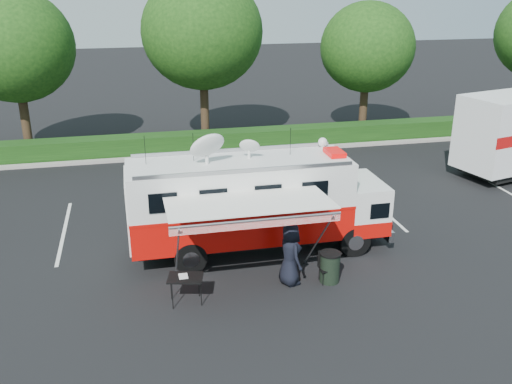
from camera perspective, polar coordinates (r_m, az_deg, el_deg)
The scene contains 9 objects.
ground_plane at distance 19.12m, azimuth 0.33°, elevation -5.85°, with size 120.00×120.00×0.00m, color black.
back_border at distance 30.19m, azimuth -3.11°, elevation 13.97°, with size 60.00×6.14×8.87m.
stall_lines at distance 21.70m, azimuth -2.73°, elevation -2.50°, with size 24.12×5.50×0.01m.
command_truck at distance 18.39m, azimuth 0.12°, elevation -1.04°, with size 8.43×2.32×4.05m.
awning at distance 15.73m, azimuth -0.63°, elevation -1.52°, with size 4.60×2.40×2.78m.
person at distance 17.24m, azimuth 3.37°, elevation -9.07°, with size 0.94×0.61×1.93m, color black.
folding_table at distance 16.02m, azimuth -7.08°, elevation -8.56°, with size 1.08×0.87×0.82m.
folding_chair at distance 17.22m, azimuth 7.02°, elevation -7.11°, with size 0.46×0.48×0.95m.
trash_bin at distance 17.22m, azimuth 7.40°, elevation -7.46°, with size 0.63×0.63×0.94m.
Camera 1 is at (-3.83, -16.65, 8.57)m, focal length 40.00 mm.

